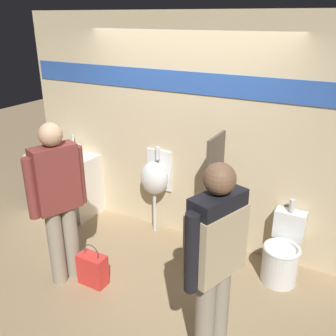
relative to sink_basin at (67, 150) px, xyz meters
name	(u,v)px	position (x,y,z in m)	size (l,w,h in m)	color
ground_plane	(161,254)	(1.70, -0.36, -0.91)	(16.00, 16.00, 0.00)	#997F5B
display_wall	(186,132)	(1.70, 0.24, 0.45)	(4.55, 0.07, 2.70)	beige
sink_counter	(65,183)	(-0.05, -0.05, -0.48)	(0.94, 0.53, 0.85)	silver
sink_basin	(67,150)	(0.00, 0.00, 0.00)	(0.39, 0.39, 0.25)	silver
cell_phone	(72,160)	(0.23, -0.16, -0.05)	(0.07, 0.14, 0.01)	black
divider_near_counter	(214,197)	(2.20, -0.01, -0.18)	(0.03, 0.46, 1.46)	#4C4238
urinal_near_counter	(155,178)	(1.36, 0.08, -0.16)	(0.37, 0.27, 1.14)	silver
toilet	(282,255)	(3.04, -0.10, -0.62)	(0.39, 0.55, 0.85)	silver
person_in_vest	(215,255)	(2.77, -1.41, 0.10)	(0.36, 0.58, 1.73)	gray
person_with_lanyard	(58,198)	(1.02, -1.21, 0.05)	(0.33, 0.57, 1.73)	gray
shopping_bag	(93,269)	(1.33, -1.15, -0.73)	(0.30, 0.17, 0.48)	red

